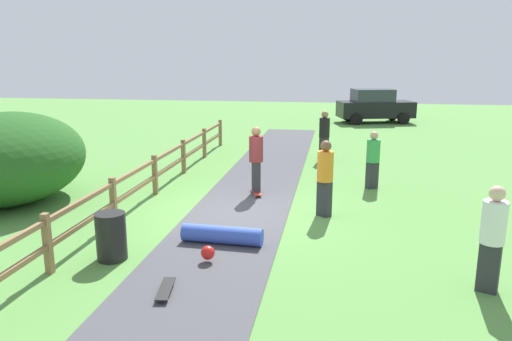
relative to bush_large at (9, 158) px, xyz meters
The scene contains 13 objects.
ground_plane 6.11m from the bush_large, ahead, with size 60.00×60.00×0.00m, color #568E42.
asphalt_path 6.11m from the bush_large, ahead, with size 2.40×28.00×0.02m, color #47474C.
wooden_fence 3.43m from the bush_large, ahead, with size 0.12×18.12×1.10m.
bush_large is the anchor object (origin of this frame).
trash_bin 5.24m from the bush_large, 36.08° to the right, with size 0.56×0.56×0.90m, color black.
skater_riding 6.38m from the bush_large, 15.36° to the left, with size 0.48×0.82×1.86m.
skater_fallen 6.47m from the bush_large, 18.87° to the right, with size 1.67×1.29×0.36m.
skateboard_loose 7.14m from the bush_large, 36.80° to the right, with size 0.32×0.82×0.08m.
bystander_green 9.78m from the bush_large, 17.48° to the left, with size 0.53×0.53×1.65m.
bystander_orange 8.04m from the bush_large, ahead, with size 0.53×0.53×1.82m.
bystander_white 11.24m from the bush_large, 17.01° to the right, with size 0.50×0.50×1.77m.
bystander_black 10.32m from the bush_large, 40.55° to the left, with size 0.53×0.53×1.80m.
parked_car_black 20.54m from the bush_large, 59.59° to the left, with size 4.50×2.79×1.92m.
Camera 1 is at (2.25, -11.11, 3.70)m, focal length 34.32 mm.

